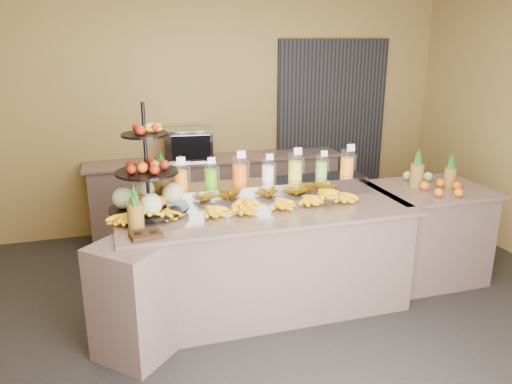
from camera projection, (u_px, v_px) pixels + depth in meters
name	position (u px, v px, depth m)	size (l,w,h in m)	color
ground	(276.00, 322.00, 4.24)	(6.00, 6.00, 0.00)	black
room_envelope	(270.00, 89.00, 4.45)	(6.04, 5.02, 2.82)	olive
buffet_counter	(254.00, 261.00, 4.31)	(2.75, 1.25, 0.93)	#A27D75
right_counter	(426.00, 233.00, 4.93)	(1.08, 0.88, 0.93)	#A27D75
back_ledge	(217.00, 194.00, 6.16)	(3.10, 0.55, 0.93)	#A27D75
pitcher_tray	(268.00, 189.00, 4.50)	(1.85, 0.30, 0.15)	gray
juice_pitcher_orange_a	(181.00, 177.00, 4.23)	(0.12, 0.13, 0.30)	silver
juice_pitcher_green	(211.00, 176.00, 4.31)	(0.11, 0.12, 0.28)	silver
juice_pitcher_orange_b	(240.00, 172.00, 4.38)	(0.13, 0.14, 0.32)	silver
juice_pitcher_milk	(268.00, 171.00, 4.45)	(0.11, 0.12, 0.27)	silver
juice_pitcher_lemon	(295.00, 168.00, 4.52)	(0.13, 0.13, 0.31)	silver
juice_pitcher_lime	(321.00, 167.00, 4.59)	(0.11, 0.11, 0.27)	silver
juice_pitcher_orange_c	(347.00, 164.00, 4.66)	(0.13, 0.13, 0.31)	silver
banana_heap	(243.00, 203.00, 4.13)	(2.10, 0.19, 0.17)	yellow
fruit_stand	(154.00, 186.00, 4.04)	(0.79, 0.79, 0.91)	black
condiment_caddy	(146.00, 235.00, 3.61)	(0.22, 0.17, 0.03)	#31190D
pineapple_left_a	(135.00, 213.00, 3.72)	(0.12, 0.12, 0.36)	brown
pineapple_left_b	(162.00, 181.00, 4.42)	(0.15, 0.15, 0.44)	brown
right_fruit_pile	(437.00, 182.00, 4.72)	(0.43, 0.41, 0.22)	brown
oven_warmer	(188.00, 144.00, 5.87)	(0.55, 0.39, 0.37)	gray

